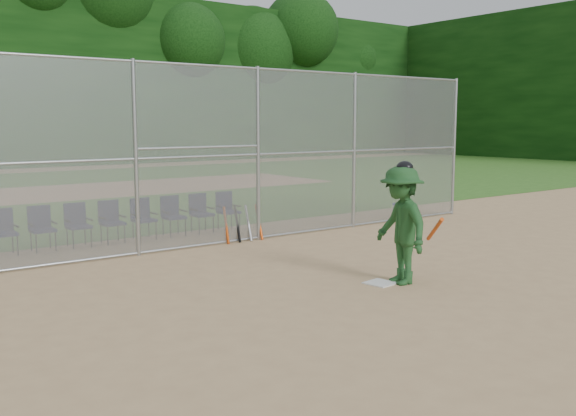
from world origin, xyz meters
TOP-DOWN VIEW (x-y plane):
  - ground at (0.00, 0.00)m, footprint 100.00×100.00m
  - grass_strip at (0.00, 18.00)m, footprint 100.00×100.00m
  - dirt_patch_far at (0.00, 18.00)m, footprint 24.00×24.00m
  - backstop_fence at (0.00, 5.00)m, footprint 16.09×0.09m
  - treeline at (0.00, 20.00)m, footprint 81.00×60.00m
  - home_plate at (0.35, 0.32)m, footprint 0.52×0.52m
  - batter_at_plate at (0.64, 0.15)m, footprint 1.15×1.46m
  - water_cooler at (6.05, 5.34)m, footprint 0.35×0.35m
  - spare_bats at (0.58, 5.03)m, footprint 0.96×0.33m
  - chair_1 at (-4.22, 6.63)m, footprint 0.54×0.52m
  - chair_2 at (-3.45, 6.63)m, footprint 0.54×0.52m
  - chair_3 at (-2.68, 6.63)m, footprint 0.54×0.52m
  - chair_4 at (-1.90, 6.63)m, footprint 0.54×0.52m
  - chair_5 at (-1.13, 6.63)m, footprint 0.54×0.52m
  - chair_6 at (-0.36, 6.63)m, footprint 0.54×0.52m
  - chair_7 at (0.41, 6.63)m, footprint 0.54×0.52m
  - chair_8 at (1.19, 6.63)m, footprint 0.54×0.52m

SIDE VIEW (x-z plane):
  - ground at x=0.00m, z-range 0.00..0.00m
  - grass_strip at x=0.00m, z-range 0.01..0.01m
  - dirt_patch_far at x=0.00m, z-range 0.01..0.01m
  - home_plate at x=0.35m, z-range 0.00..0.02m
  - water_cooler at x=6.05m, z-range 0.00..0.44m
  - spare_bats at x=0.58m, z-range 0.00..0.84m
  - chair_1 at x=-4.22m, z-range 0.00..0.96m
  - chair_2 at x=-3.45m, z-range 0.00..0.96m
  - chair_3 at x=-2.68m, z-range 0.00..0.96m
  - chair_4 at x=-1.90m, z-range 0.00..0.96m
  - chair_5 at x=-1.13m, z-range 0.00..0.96m
  - chair_6 at x=-0.36m, z-range 0.00..0.96m
  - chair_7 at x=0.41m, z-range 0.00..0.96m
  - chair_8 at x=1.19m, z-range 0.00..0.96m
  - batter_at_plate at x=0.64m, z-range -0.03..2.07m
  - backstop_fence at x=0.00m, z-range 0.07..4.07m
  - treeline at x=0.00m, z-range 0.00..11.00m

